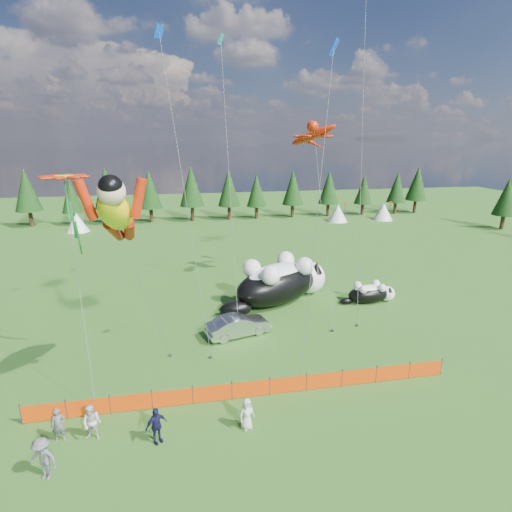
# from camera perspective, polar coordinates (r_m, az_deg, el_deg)

# --- Properties ---
(ground) EXTENTS (160.00, 160.00, 0.00)m
(ground) POSITION_cam_1_polar(r_m,az_deg,el_deg) (24.60, -1.97, -15.49)
(ground) COLOR #0E370A
(ground) RESTS_ON ground
(safety_fence) EXTENTS (22.06, 0.06, 1.10)m
(safety_fence) POSITION_cam_1_polar(r_m,az_deg,el_deg) (21.85, -0.71, -18.46)
(safety_fence) COLOR #262626
(safety_fence) RESTS_ON ground
(tree_line) EXTENTS (90.00, 4.00, 8.00)m
(tree_line) POSITION_cam_1_polar(r_m,az_deg,el_deg) (66.35, -8.06, 8.43)
(tree_line) COLOR black
(tree_line) RESTS_ON ground
(festival_tents) EXTENTS (50.00, 3.20, 2.80)m
(festival_tents) POSITION_cam_1_polar(r_m,az_deg,el_deg) (63.35, 2.30, 5.82)
(festival_tents) COLOR white
(festival_tents) RESTS_ON ground
(cat_large) EXTENTS (9.74, 6.98, 3.81)m
(cat_large) POSITION_cam_1_polar(r_m,az_deg,el_deg) (32.80, 3.68, -3.58)
(cat_large) COLOR black
(cat_large) RESTS_ON ground
(cat_small) EXTENTS (4.76, 1.76, 1.72)m
(cat_small) POSITION_cam_1_polar(r_m,az_deg,el_deg) (34.31, 16.11, -5.08)
(cat_small) COLOR black
(cat_small) RESTS_ON ground
(car) EXTENTS (4.69, 2.67, 1.46)m
(car) POSITION_cam_1_polar(r_m,az_deg,el_deg) (27.71, -2.56, -9.89)
(car) COLOR silver
(car) RESTS_ON ground
(spectator_a) EXTENTS (0.64, 0.47, 1.64)m
(spectator_a) POSITION_cam_1_polar(r_m,az_deg,el_deg) (21.08, -26.37, -20.82)
(spectator_a) COLOR #56565B
(spectator_a) RESTS_ON ground
(spectator_b) EXTENTS (0.96, 0.72, 1.75)m
(spectator_b) POSITION_cam_1_polar(r_m,az_deg,el_deg) (20.52, -22.38, -21.19)
(spectator_b) COLOR silver
(spectator_b) RESTS_ON ground
(spectator_c) EXTENTS (1.14, 0.97, 1.73)m
(spectator_c) POSITION_cam_1_polar(r_m,az_deg,el_deg) (19.57, -14.07, -22.45)
(spectator_c) COLOR #141438
(spectator_c) RESTS_ON ground
(spectator_d) EXTENTS (1.35, 1.04, 1.86)m
(spectator_d) POSITION_cam_1_polar(r_m,az_deg,el_deg) (19.45, -28.15, -24.18)
(spectator_d) COLOR #56565B
(spectator_d) RESTS_ON ground
(spectator_e) EXTENTS (0.89, 0.74, 1.55)m
(spectator_e) POSITION_cam_1_polar(r_m,az_deg,el_deg) (19.84, -1.33, -21.60)
(spectator_e) COLOR silver
(spectator_e) RESTS_ON ground
(superhero_kite) EXTENTS (4.31, 5.84, 12.17)m
(superhero_kite) POSITION_cam_1_polar(r_m,az_deg,el_deg) (19.71, -19.37, 5.88)
(superhero_kite) COLOR #FFF00D
(superhero_kite) RESTS_ON ground
(gecko_kite) EXTENTS (6.72, 14.17, 17.03)m
(gecko_kite) POSITION_cam_1_polar(r_m,az_deg,el_deg) (36.48, 8.18, 16.74)
(gecko_kite) COLOR #B72009
(gecko_kite) RESTS_ON ground
(flower_kite) EXTENTS (3.20, 6.43, 11.98)m
(flower_kite) POSITION_cam_1_polar(r_m,az_deg,el_deg) (23.65, -25.68, 9.78)
(flower_kite) COLOR #B72009
(flower_kite) RESTS_ON ground
(diamond_kite_a) EXTENTS (2.65, 5.83, 20.24)m
(diamond_kite_a) POSITION_cam_1_polar(r_m,az_deg,el_deg) (27.53, -13.39, 27.10)
(diamond_kite_a) COLOR #0C3FBE
(diamond_kite_a) RESTS_ON ground
(diamond_kite_b) EXTENTS (2.18, 6.62, 24.47)m
(diamond_kite_b) POSITION_cam_1_polar(r_m,az_deg,el_deg) (34.15, 15.40, 30.96)
(diamond_kite_b) COLOR #0C9894
(diamond_kite_b) RESTS_ON ground
(diamond_kite_c) EXTENTS (1.67, 1.19, 17.59)m
(diamond_kite_c) POSITION_cam_1_polar(r_m,az_deg,el_deg) (19.82, 10.76, 24.84)
(diamond_kite_c) COLOR #0C3FBE
(diamond_kite_c) RESTS_ON ground
(diamond_kite_d) EXTENTS (0.62, 6.82, 20.98)m
(diamond_kite_d) POSITION_cam_1_polar(r_m,az_deg,el_deg) (32.24, -4.92, 26.61)
(diamond_kite_d) COLOR #0C9894
(diamond_kite_d) RESTS_ON ground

